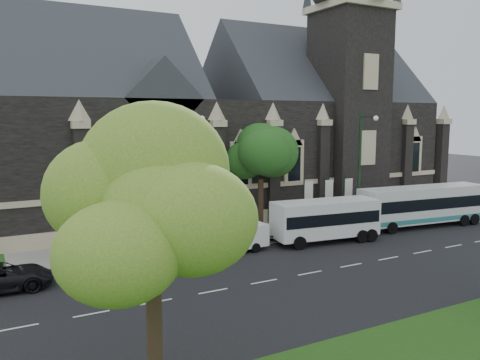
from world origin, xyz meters
TOP-DOWN VIEW (x-y plane):
  - ground at (0.00, 0.00)m, footprint 160.00×160.00m
  - sidewalk at (0.00, 9.50)m, footprint 80.00×5.00m
  - museum at (5.12, 18.78)m, footprint 40.00×17.70m
  - tree_park_near at (-11.77, -8.77)m, footprint 4.42×4.42m
  - tree_walk_right at (3.21, 10.71)m, footprint 4.08×4.08m
  - tree_walk_left at (-5.80, 10.70)m, footprint 3.91×3.91m
  - street_lamp_near at (10.00, 7.09)m, footprint 0.36×1.88m
  - street_lamp_mid at (-4.00, 7.09)m, footprint 0.36×1.88m
  - banner_flag_left at (6.29, 9.00)m, footprint 0.90×0.10m
  - banner_flag_center at (8.29, 9.00)m, footprint 0.90×0.10m
  - banner_flag_right at (10.29, 9.00)m, footprint 0.90×0.10m
  - tour_coach at (14.84, 5.25)m, footprint 11.15×3.55m
  - shuttle_bus at (5.08, 5.11)m, footprint 7.80×3.43m
  - box_trailer at (-0.67, 5.88)m, footprint 3.28×1.93m
  - sedan at (-4.93, 5.30)m, footprint 4.79×2.12m
  - car_far_white at (-10.08, 5.55)m, footprint 4.72×2.07m

SIDE VIEW (x-z plane):
  - ground at x=0.00m, z-range 0.00..0.00m
  - sidewalk at x=0.00m, z-range 0.00..0.15m
  - car_far_white at x=-10.08m, z-range 0.00..1.35m
  - sedan at x=-4.93m, z-range 0.00..1.53m
  - box_trailer at x=-0.67m, z-range 0.12..1.83m
  - shuttle_bus at x=5.08m, z-range 0.23..3.15m
  - tour_coach at x=14.84m, z-range 0.15..3.35m
  - banner_flag_left at x=6.29m, z-range 0.38..4.38m
  - banner_flag_center at x=8.29m, z-range 0.38..4.38m
  - banner_flag_right at x=10.29m, z-range 0.38..4.38m
  - street_lamp_near at x=10.00m, z-range 0.61..9.61m
  - street_lamp_mid at x=-4.00m, z-range 0.61..9.61m
  - tree_walk_left at x=-5.80m, z-range 1.91..9.55m
  - tree_walk_right at x=3.21m, z-range 1.92..9.72m
  - tree_park_near at x=-11.77m, z-range 2.14..10.70m
  - museum at x=5.12m, z-range -6.78..23.12m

